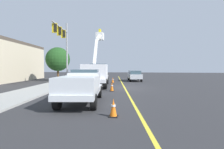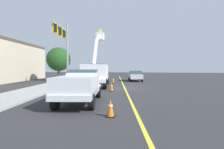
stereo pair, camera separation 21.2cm
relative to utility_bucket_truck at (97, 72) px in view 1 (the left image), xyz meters
The scene contains 11 objects.
ground 4.07m from the utility_bucket_truck, 112.72° to the right, with size 120.00×120.00×0.00m, color #2D2D30.
sidewalk_far_side 5.86m from the utility_bucket_truck, 119.40° to the left, with size 60.00×3.60×0.12m, color #9E9E99.
lane_centre_stripe 4.07m from the utility_bucket_truck, 112.72° to the right, with size 50.00×0.16×0.01m, color yellow.
utility_bucket_truck is the anchor object (origin of this frame).
service_pickup_truck 9.85m from the utility_bucket_truck, behind, with size 5.86×2.95×2.06m.
passing_minivan 9.61m from the utility_bucket_truck, 25.36° to the right, with size 5.04×2.63×1.69m.
traffic_cone_leading 13.08m from the utility_bucket_truck, 162.33° to the right, with size 0.40×0.40×0.81m.
traffic_cone_mid_front 4.93m from the utility_bucket_truck, 148.60° to the right, with size 0.40×0.40×0.84m.
traffic_cone_mid_rear 4.92m from the utility_bucket_truck, 14.14° to the right, with size 0.40×0.40×0.77m.
traffic_signal_mast 5.90m from the utility_bucket_truck, 82.94° to the left, with size 5.74×1.16×8.12m.
street_tree_right 10.85m from the utility_bucket_truck, 50.86° to the left, with size 3.89×3.89×5.50m.
Camera 1 is at (-18.59, -1.72, 2.20)m, focal length 28.03 mm.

